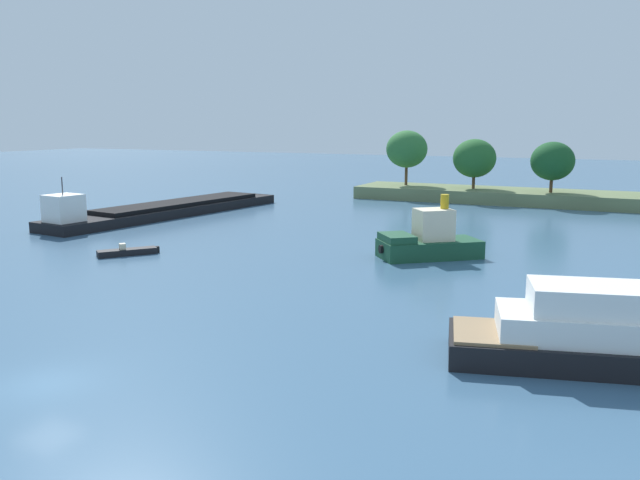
% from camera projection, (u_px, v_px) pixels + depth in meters
% --- Properties ---
extents(ground_plane, '(400.00, 400.00, 0.00)m').
position_uv_depth(ground_plane, '(45.00, 384.00, 28.30)').
color(ground_plane, '#3D607F').
extents(treeline_island, '(74.18, 10.64, 10.05)m').
position_uv_depth(treeline_island, '(640.00, 181.00, 85.46)').
color(treeline_island, '#66754C').
rests_on(treeline_island, ground).
extents(small_motorboat, '(3.96, 4.60, 1.04)m').
position_uv_depth(small_motorboat, '(127.00, 252.00, 55.81)').
color(small_motorboat, black).
rests_on(small_motorboat, ground).
extents(cargo_barge, '(10.21, 34.70, 5.72)m').
position_uv_depth(cargo_barge, '(166.00, 209.00, 78.94)').
color(cargo_barge, black).
rests_on(cargo_barge, ground).
extents(tugboat, '(8.84, 8.19, 5.30)m').
position_uv_depth(tugboat, '(428.00, 241.00, 54.64)').
color(tugboat, '#19472D').
rests_on(tugboat, ground).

